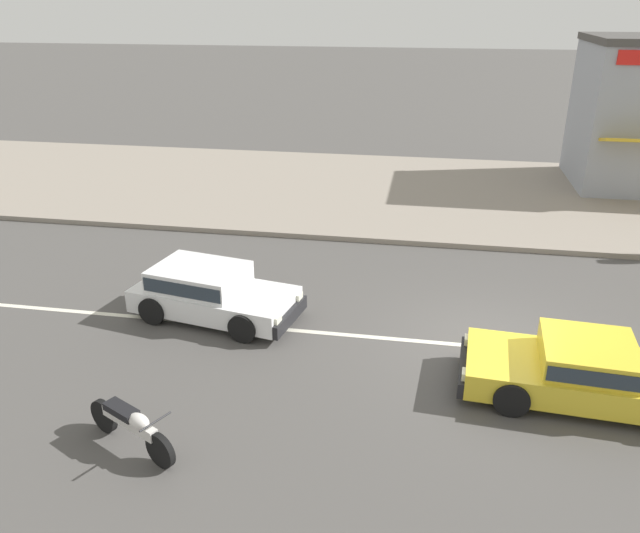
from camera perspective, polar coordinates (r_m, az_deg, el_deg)
name	(u,v)px	position (r m, az deg, el deg)	size (l,w,h in m)	color
ground_plane	(494,348)	(12.92, 15.65, -7.17)	(160.00, 160.00, 0.00)	#4C4947
lane_centre_stripe	(494,348)	(12.92, 15.65, -7.16)	(50.40, 0.14, 0.01)	silver
kerb_strip	(471,195)	(22.35, 13.61, 6.36)	(68.00, 10.00, 0.15)	gray
hatchback_white_2	(209,291)	(13.61, -10.07, -2.17)	(3.78, 2.21, 1.10)	white
sedan_yellow_5	(586,371)	(11.69, 23.15, -8.74)	(4.29, 2.07, 1.06)	yellow
motorcycle_1	(131,425)	(10.15, -16.92, -13.72)	(1.76, 1.03, 0.80)	black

